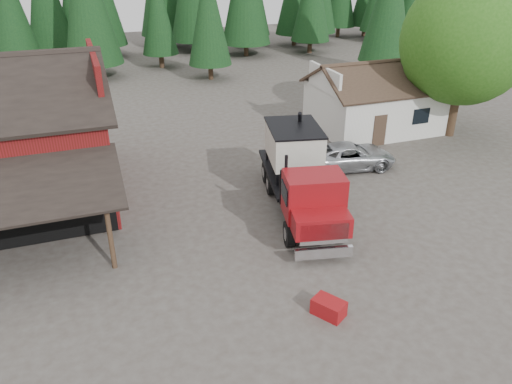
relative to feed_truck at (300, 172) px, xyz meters
name	(u,v)px	position (x,y,z in m)	size (l,w,h in m)	color
ground	(265,268)	(-3.30, -4.03, -1.98)	(120.00, 120.00, 0.00)	#443C36
farmhouse	(375,104)	(9.70, 8.97, -0.31)	(8.60, 6.42, 4.65)	silver
deciduous_tree	(466,45)	(13.72, 5.94, 3.93)	(8.00, 8.00, 10.20)	#382619
conifer_backdrop	(130,58)	(-3.30, 37.97, -1.98)	(76.00, 16.00, 16.00)	black
near_pine_b	(208,13)	(2.70, 25.97, 3.91)	(3.96, 3.96, 10.40)	#382619
feed_truck	(300,172)	(0.00, 0.00, 0.00)	(4.41, 9.68, 4.23)	black
silver_car	(349,156)	(4.70, 3.54, -1.25)	(2.42, 5.25, 1.46)	#B2B5BA
equip_box	(329,308)	(-2.18, -7.34, -1.68)	(0.70, 1.10, 0.60)	maroon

